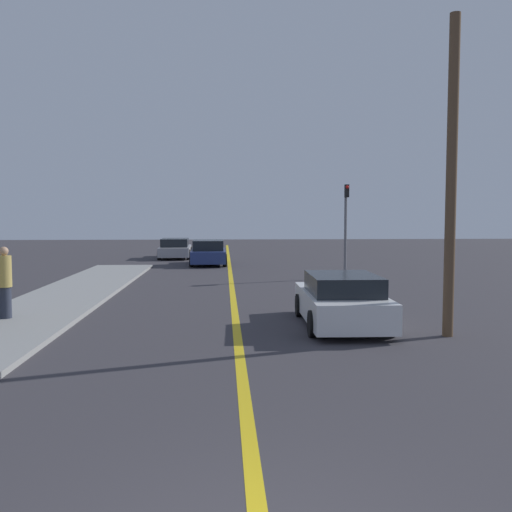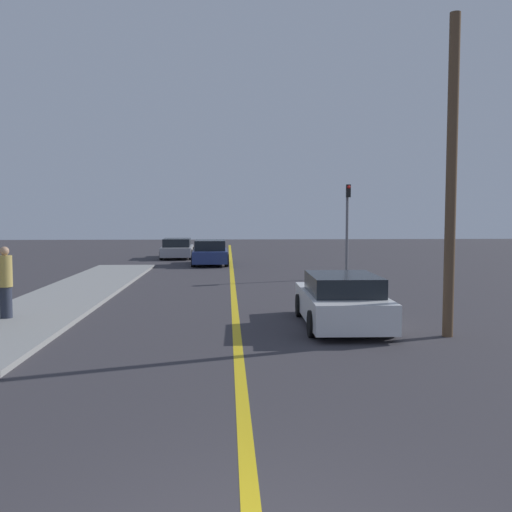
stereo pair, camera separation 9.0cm
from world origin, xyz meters
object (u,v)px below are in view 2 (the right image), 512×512
at_px(car_near_right_lane, 341,301).
at_px(traffic_light, 347,221).
at_px(pedestrian_far_standing, 5,282).
at_px(utility_pole, 451,178).
at_px(car_far_distant, 177,249).
at_px(car_ahead_center, 210,253).

relative_size(car_near_right_lane, traffic_light, 1.06).
height_order(pedestrian_far_standing, utility_pole, utility_pole).
bearing_deg(car_far_distant, traffic_light, -56.58).
relative_size(car_ahead_center, car_far_distant, 0.94).
bearing_deg(utility_pole, car_near_right_lane, 148.75).
xyz_separation_m(traffic_light, utility_pole, (-0.17, -11.88, 1.12)).
distance_m(car_ahead_center, traffic_light, 9.61).
xyz_separation_m(car_far_distant, traffic_light, (8.42, -12.15, 1.89)).
distance_m(car_ahead_center, car_far_distant, 5.50).
distance_m(car_near_right_lane, pedestrian_far_standing, 8.62).
bearing_deg(utility_pole, traffic_light, 89.16).
bearing_deg(car_far_distant, car_near_right_lane, -76.38).
distance_m(car_far_distant, pedestrian_far_standing, 21.97).
bearing_deg(traffic_light, car_ahead_center, 130.84).
bearing_deg(traffic_light, utility_pole, -90.84).
xyz_separation_m(pedestrian_far_standing, traffic_light, (10.94, 9.67, 1.45)).
bearing_deg(pedestrian_far_standing, car_far_distant, 83.43).
height_order(car_near_right_lane, utility_pole, utility_pole).
xyz_separation_m(car_near_right_lane, car_far_distant, (-6.05, 22.70, -0.02)).
bearing_deg(pedestrian_far_standing, utility_pole, -11.63).
bearing_deg(utility_pole, pedestrian_far_standing, 168.37).
relative_size(car_near_right_lane, utility_pole, 0.60).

